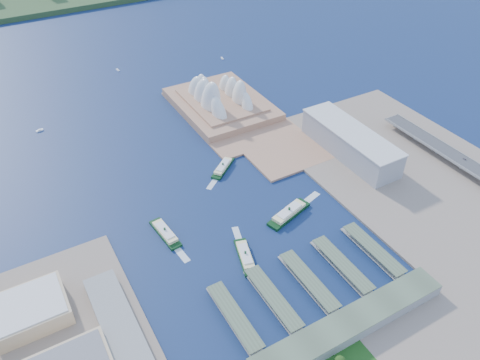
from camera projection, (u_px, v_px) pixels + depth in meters
ground at (257, 243)px, 509.59m from camera, size 3000.00×3000.00×0.00m
east_land at (447, 197)px, 568.27m from camera, size 240.00×500.00×3.00m
peninsula at (229, 112)px, 727.88m from camera, size 135.00×220.00×3.00m
opera_house at (221, 90)px, 721.66m from camera, size 134.00×180.00×58.00m
toaster_building at (350, 142)px, 627.57m from camera, size 45.00×155.00×35.00m
ferry_wharves at (309, 282)px, 461.05m from camera, size 184.00×90.00×9.30m
terminal_building at (350, 324)px, 417.85m from camera, size 200.00×28.00×12.00m
ferry_a at (165, 231)px, 516.18m from camera, size 18.58×54.17×10.04m
ferry_b at (223, 166)px, 612.09m from camera, size 46.51×40.50×9.34m
ferry_c at (245, 255)px, 488.95m from camera, size 27.20×53.92×9.89m
ferry_d at (289, 212)px, 540.63m from camera, size 63.44×32.79×11.64m
boat_b at (40, 130)px, 687.29m from camera, size 11.21×5.58×2.89m
boat_c at (222, 58)px, 889.75m from camera, size 4.88×10.63×2.31m
boat_e at (118, 70)px, 849.13m from camera, size 4.21×10.40×2.49m
car_c at (465, 159)px, 606.05m from camera, size 1.76×4.33×1.26m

